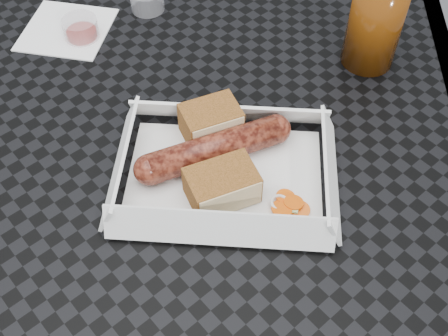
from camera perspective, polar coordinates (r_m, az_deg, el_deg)
name	(u,v)px	position (r m, az deg, el deg)	size (l,w,h in m)	color
patio_table	(158,169)	(0.76, -6.75, -0.07)	(0.80, 0.80, 0.74)	black
food_tray	(225,176)	(0.64, 0.06, -0.86)	(0.22, 0.15, 0.00)	white
bratwurst	(214,149)	(0.64, -0.98, 1.95)	(0.18, 0.11, 0.04)	maroon
bread_near	(211,122)	(0.67, -1.34, 4.70)	(0.07, 0.05, 0.04)	brown
bread_far	(222,185)	(0.61, -0.22, -1.75)	(0.07, 0.05, 0.04)	brown
veg_garnish	(287,204)	(0.62, 6.45, -3.63)	(0.03, 0.03, 0.00)	#E35509
napkin	(67,29)	(0.87, -15.67, 13.40)	(0.12, 0.12, 0.00)	white
condiment_cup_sauce	(81,29)	(0.84, -14.35, 13.54)	(0.05, 0.05, 0.03)	#98140B
condiment_cup_empty	(147,0)	(0.88, -7.82, 16.53)	(0.05, 0.05, 0.03)	silver
drink_glass	(376,19)	(0.77, 15.22, 14.43)	(0.07, 0.07, 0.14)	#582807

